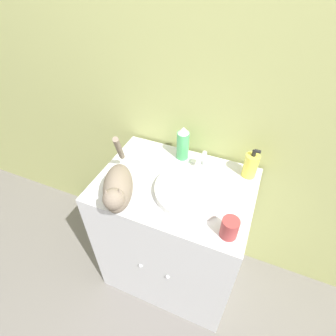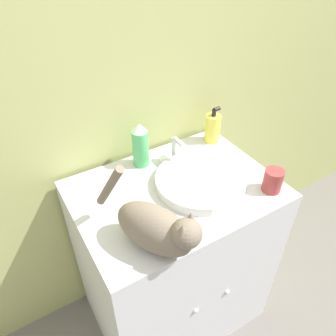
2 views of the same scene
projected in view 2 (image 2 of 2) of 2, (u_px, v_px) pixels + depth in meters
The scene contains 8 objects.
wall_back at pixel (131, 64), 1.25m from camera, with size 6.00×0.05×2.50m.
vanity_cabinet at pixel (174, 257), 1.54m from camera, with size 0.79×0.58×0.86m.
sink_basin at pixel (200, 181), 1.28m from camera, with size 0.35×0.35×0.04m.
faucet at pixel (175, 151), 1.39m from camera, with size 0.14×0.08×0.12m.
cat at pixel (157, 228), 1.00m from camera, with size 0.24×0.38×0.27m.
soap_bottle at pixel (213, 128), 1.50m from camera, with size 0.07×0.07×0.17m.
spray_bottle at pixel (140, 145), 1.34m from camera, with size 0.07×0.07×0.20m.
cup at pixel (273, 181), 1.24m from camera, with size 0.07×0.07×0.09m.
Camera 2 is at (-0.52, -0.52, 1.71)m, focal length 35.00 mm.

